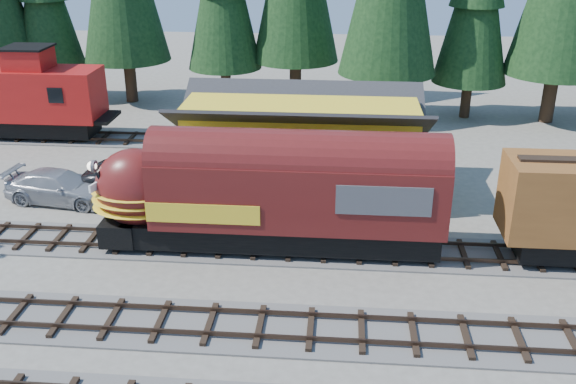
# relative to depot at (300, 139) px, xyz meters

# --- Properties ---
(ground) EXTENTS (120.00, 120.00, 0.00)m
(ground) POSITION_rel_depot_xyz_m (0.00, -10.50, -2.96)
(ground) COLOR #6B665B
(ground) RESTS_ON ground
(track_siding) EXTENTS (68.00, 3.20, 0.33)m
(track_siding) POSITION_rel_depot_xyz_m (10.00, -6.50, -2.90)
(track_siding) COLOR #4C4947
(track_siding) RESTS_ON ground
(track_main_south) EXTENTS (68.00, 3.20, 0.33)m
(track_main_south) POSITION_rel_depot_xyz_m (10.00, -12.50, -2.90)
(track_main_south) COLOR #4C4947
(track_main_south) RESTS_ON ground
(track_spur) EXTENTS (32.00, 3.20, 0.33)m
(track_spur) POSITION_rel_depot_xyz_m (-10.00, 7.50, -2.90)
(track_spur) COLOR #4C4947
(track_spur) RESTS_ON ground
(depot) EXTENTS (12.80, 7.00, 5.30)m
(depot) POSITION_rel_depot_xyz_m (0.00, 0.00, 0.00)
(depot) COLOR gold
(depot) RESTS_ON ground
(locomotive) EXTENTS (15.24, 3.03, 4.14)m
(locomotive) POSITION_rel_depot_xyz_m (-1.28, -6.50, -0.52)
(locomotive) COLOR black
(locomotive) RESTS_ON ground
(caboose) EXTENTS (10.72, 3.11, 5.57)m
(caboose) POSITION_rel_depot_xyz_m (-18.71, 7.50, -0.22)
(caboose) COLOR black
(caboose) RESTS_ON ground
(pickup_truck_a) EXTENTS (7.12, 3.88, 1.89)m
(pickup_truck_a) POSITION_rel_depot_xyz_m (-7.75, -1.08, -2.02)
(pickup_truck_a) COLOR black
(pickup_truck_a) RESTS_ON ground
(pickup_truck_b) EXTENTS (5.87, 2.96, 1.63)m
(pickup_truck_b) POSITION_rel_depot_xyz_m (-12.11, -2.35, -2.15)
(pickup_truck_b) COLOR #999BA0
(pickup_truck_b) RESTS_ON ground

